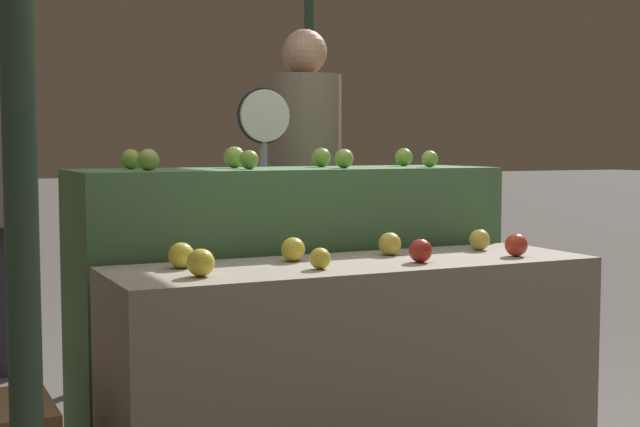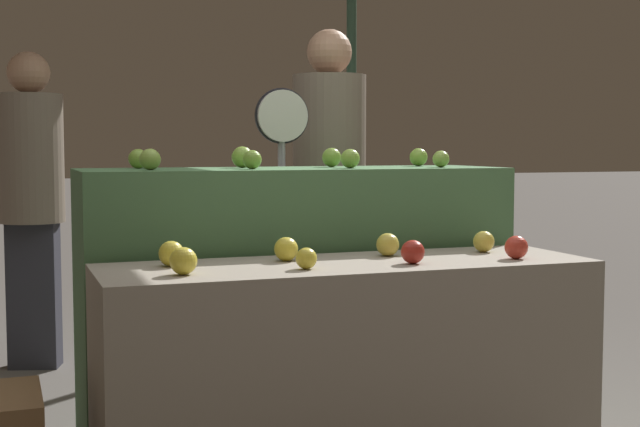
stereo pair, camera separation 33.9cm
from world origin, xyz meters
The scene contains 20 objects.
display_counter_front centered at (0.00, 0.00, 0.39)m, with size 1.74×0.55×0.79m, color gray.
display_counter_back centered at (0.00, 0.60, 0.55)m, with size 1.74×0.55×1.10m, color #4C7A4C.
apple_front_0 centered at (-0.60, -0.10, 0.83)m, with size 0.09×0.09×0.09m, color gold.
apple_front_1 centered at (-0.19, -0.11, 0.82)m, with size 0.07×0.07×0.07m, color gold.
apple_front_2 centered at (0.20, -0.11, 0.83)m, with size 0.08×0.08×0.08m, color #AD281E.
apple_front_3 centered at (0.61, -0.12, 0.83)m, with size 0.08×0.08×0.08m, color red.
apple_front_4 centered at (-0.60, 0.11, 0.83)m, with size 0.09×0.09×0.09m, color gold.
apple_front_5 centered at (-0.19, 0.11, 0.83)m, with size 0.09×0.09×0.09m, color gold.
apple_front_6 centered at (0.20, 0.11, 0.83)m, with size 0.09×0.09×0.09m, color gold.
apple_front_7 centered at (0.60, 0.10, 0.83)m, with size 0.08×0.08×0.08m, color gold.
apple_back_0 centered at (-0.61, 0.50, 1.15)m, with size 0.08×0.08×0.08m, color #8EB247.
apple_back_1 centered at (-0.21, 0.49, 1.14)m, with size 0.07×0.07×0.07m, color #7AA338.
apple_back_2 centered at (0.20, 0.49, 1.14)m, with size 0.08×0.08×0.08m, color #84AD3D.
apple_back_3 centered at (0.62, 0.49, 1.14)m, with size 0.07×0.07×0.07m, color #8EB247.
apple_back_4 centered at (-0.62, 0.71, 1.14)m, with size 0.08×0.08×0.08m, color #84AD3D.
apple_back_5 centered at (-0.19, 0.70, 1.15)m, with size 0.09×0.09×0.09m, color #84AD3D.
apple_back_6 centered at (0.20, 0.70, 1.15)m, with size 0.08×0.08×0.08m, color #7AA338.
apple_back_7 centered at (0.62, 0.71, 1.14)m, with size 0.08×0.08×0.08m, color #84AD3D.
produce_scale centered at (0.12, 1.16, 1.06)m, with size 0.26×0.20×1.47m.
person_vendor_at_scale centered at (0.49, 1.50, 1.04)m, with size 0.42×0.42×1.80m.
Camera 1 is at (-1.46, -2.75, 1.20)m, focal length 50.00 mm.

